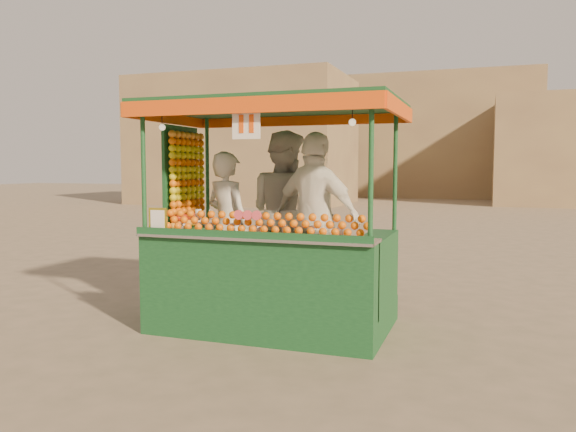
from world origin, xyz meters
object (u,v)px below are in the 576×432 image
(vendor_left, at_px, (228,224))
(vendor_right, at_px, (316,219))
(juice_cart, at_px, (265,256))
(vendor_middle, at_px, (284,212))

(vendor_left, relative_size, vendor_right, 0.89)
(juice_cart, distance_m, vendor_right, 0.68)
(juice_cart, xyz_separation_m, vendor_right, (0.52, 0.15, 0.41))
(juice_cart, bearing_deg, vendor_right, 15.90)
(juice_cart, bearing_deg, vendor_left, 161.35)
(vendor_left, height_order, vendor_right, vendor_right)
(vendor_left, bearing_deg, juice_cart, -177.15)
(juice_cart, bearing_deg, vendor_middle, 90.15)
(vendor_left, relative_size, vendor_middle, 0.87)
(vendor_left, xyz_separation_m, vendor_right, (1.05, -0.03, 0.10))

